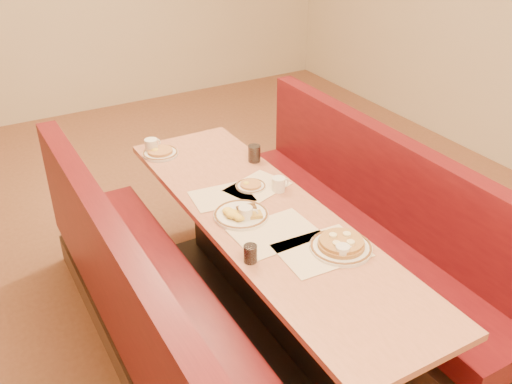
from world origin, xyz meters
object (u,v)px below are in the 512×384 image
pancake_plate (341,245)px  coffee_mug_a (343,252)px  booth_right (363,237)px  soda_tumbler_near (250,254)px  soda_tumbler_mid (254,154)px  diner_table (266,270)px  booth_left (149,314)px  eggs_plate (241,214)px  coffee_mug_d (152,145)px  coffee_mug_c (279,184)px  coffee_mug_b (246,214)px

pancake_plate → coffee_mug_a: (-0.04, -0.07, 0.02)m
coffee_mug_a → pancake_plate: bearing=64.6°
booth_right → pancake_plate: booth_right is taller
soda_tumbler_near → soda_tumbler_mid: (0.56, 0.95, 0.01)m
pancake_plate → diner_table: bearing=110.7°
coffee_mug_a → booth_left: bearing=154.7°
eggs_plate → coffee_mug_d: coffee_mug_d is taller
coffee_mug_c → coffee_mug_d: 1.00m
booth_right → eggs_plate: (-0.86, 0.07, 0.41)m
coffee_mug_c → coffee_mug_d: size_ratio=0.93×
eggs_plate → coffee_mug_c: size_ratio=2.68×
eggs_plate → soda_tumbler_mid: soda_tumbler_mid is taller
pancake_plate → coffee_mug_d: bearing=105.5°
coffee_mug_d → soda_tumbler_near: coffee_mug_d is taller
coffee_mug_c → coffee_mug_d: (-0.47, 0.88, 0.00)m
booth_right → soda_tumbler_near: booth_right is taller
booth_right → coffee_mug_d: 1.55m
booth_right → soda_tumbler_mid: bearing=125.5°
soda_tumbler_near → diner_table: bearing=48.2°
soda_tumbler_mid → coffee_mug_d: bearing=139.1°
eggs_plate → coffee_mug_b: bearing=-76.2°
pancake_plate → coffee_mug_c: coffee_mug_c is taller
pancake_plate → soda_tumbler_mid: (0.11, 1.09, 0.03)m
soda_tumbler_near → soda_tumbler_mid: 1.10m
coffee_mug_a → soda_tumbler_near: soda_tumbler_near is taller
soda_tumbler_near → coffee_mug_d: bearing=89.1°
eggs_plate → coffee_mug_b: 0.05m
coffee_mug_b → coffee_mug_a: bearing=-42.8°
booth_left → coffee_mug_b: bearing=2.3°
pancake_plate → booth_right: bearing=39.1°
diner_table → soda_tumbler_near: 0.60m
booth_left → soda_tumbler_near: 0.70m
coffee_mug_c → soda_tumbler_mid: 0.42m
booth_right → soda_tumbler_mid: size_ratio=22.17×
coffee_mug_a → coffee_mug_c: bearing=89.4°
booth_left → coffee_mug_d: booth_left is taller
coffee_mug_b → soda_tumbler_mid: soda_tumbler_mid is taller
soda_tumbler_mid → coffee_mug_b: bearing=-123.1°
soda_tumbler_mid → booth_left: bearing=-147.9°
diner_table → soda_tumbler_mid: size_ratio=22.17×
soda_tumbler_mid → booth_right: bearing=-54.5°
booth_right → soda_tumbler_near: 1.15m
coffee_mug_a → coffee_mug_c: (0.08, 0.74, 0.01)m
booth_right → coffee_mug_d: booth_right is taller
booth_right → coffee_mug_c: 0.71m
coffee_mug_d → coffee_mug_c: bearing=-82.2°
pancake_plate → coffee_mug_c: 0.68m
coffee_mug_d → soda_tumbler_mid: 0.71m
coffee_mug_b → pancake_plate: bearing=-36.2°
booth_left → soda_tumbler_mid: (1.01, 0.63, 0.44)m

